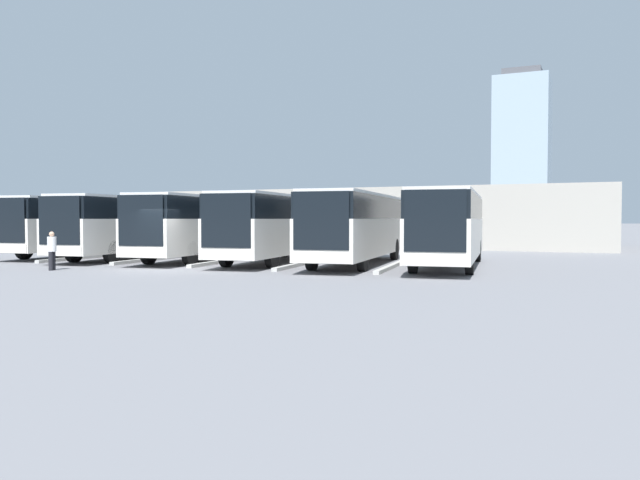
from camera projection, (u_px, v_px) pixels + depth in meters
The scene contains 15 objects.
ground_plane at pixel (165, 270), 25.59m from camera, with size 600.00×600.00×0.00m, color slate.
bus_0 at pixel (449, 226), 27.05m from camera, with size 4.01×12.28×3.22m.
curb_divider_0 at pixel (391, 267), 26.32m from camera, with size 0.24×6.58×0.15m, color #B2B2AD.
bus_1 at pixel (358, 225), 28.43m from camera, with size 4.01×12.28×3.22m.
curb_divider_1 at pixel (300, 264), 27.71m from camera, with size 0.24×6.58×0.15m, color #B2B2AD.
bus_2 at pixel (279, 225), 30.19m from camera, with size 4.01×12.28×3.22m.
curb_divider_2 at pixel (222, 261), 29.46m from camera, with size 0.24×6.58×0.15m, color #B2B2AD.
bus_3 at pixel (206, 225), 31.78m from camera, with size 4.01×12.28×3.22m.
curb_divider_3 at pixel (151, 259), 31.05m from camera, with size 0.24×6.58×0.15m, color #B2B2AD.
bus_4 at pixel (137, 224), 33.07m from camera, with size 4.01×12.28×3.22m.
curb_divider_4 at pixel (82, 258), 32.34m from camera, with size 0.24×6.58×0.15m, color #B2B2AD.
bus_5 at pixel (87, 224), 35.37m from camera, with size 4.01×12.28×3.22m.
pedestrian at pixel (52, 249), 25.27m from camera, with size 0.44×0.44×1.58m.
station_building at pixel (376, 218), 49.57m from camera, with size 34.94×13.42×4.34m.
office_tower at pixel (522, 150), 199.22m from camera, with size 16.77×16.77×49.36m.
Camera 1 is at (-16.26, 20.69, 2.08)m, focal length 35.00 mm.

